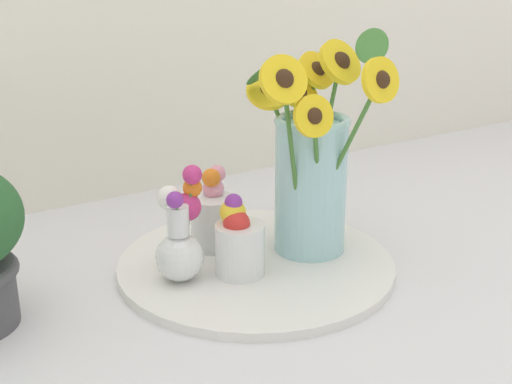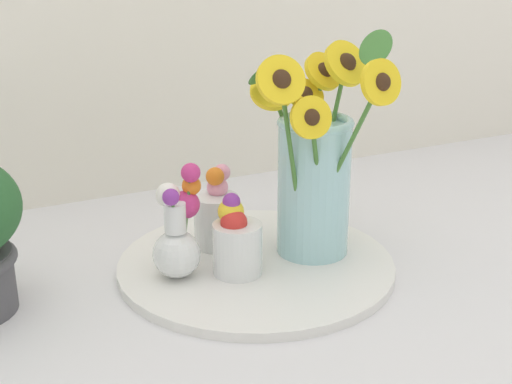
{
  "view_description": "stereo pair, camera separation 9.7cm",
  "coord_description": "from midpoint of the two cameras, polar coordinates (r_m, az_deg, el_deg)",
  "views": [
    {
      "loc": [
        -0.53,
        -0.8,
        0.51
      ],
      "look_at": [
        0.01,
        0.09,
        0.13
      ],
      "focal_mm": 50.0,
      "sensor_mm": 36.0,
      "label": 1
    },
    {
      "loc": [
        -0.44,
        -0.85,
        0.51
      ],
      "look_at": [
        0.01,
        0.09,
        0.13
      ],
      "focal_mm": 50.0,
      "sensor_mm": 36.0,
      "label": 2
    }
  ],
  "objects": [
    {
      "name": "ground_plane",
      "position": [
        1.08,
        4.0,
        -8.2
      ],
      "size": [
        6.0,
        6.0,
        0.0
      ],
      "primitive_type": "plane",
      "color": "silver"
    },
    {
      "name": "serving_tray",
      "position": [
        1.15,
        2.42,
        -5.9
      ],
      "size": [
        0.44,
        0.44,
        0.02
      ],
      "color": "white",
      "rests_on": "ground_plane"
    },
    {
      "name": "mason_jar_sunflowers",
      "position": [
        1.14,
        7.15,
        1.75
      ],
      "size": [
        0.25,
        0.2,
        0.37
      ],
      "color": "#9ED1D6",
      "rests_on": "serving_tray"
    },
    {
      "name": "vase_small_center",
      "position": [
        1.09,
        0.95,
        -3.93
      ],
      "size": [
        0.08,
        0.08,
        0.13
      ],
      "color": "white",
      "rests_on": "serving_tray"
    },
    {
      "name": "vase_bulb_right",
      "position": [
        1.08,
        -3.71,
        -3.34
      ],
      "size": [
        0.09,
        0.08,
        0.17
      ],
      "color": "white",
      "rests_on": "serving_tray"
    },
    {
      "name": "vase_small_back",
      "position": [
        1.19,
        -0.83,
        -1.82
      ],
      "size": [
        0.08,
        0.07,
        0.14
      ],
      "color": "white",
      "rests_on": "serving_tray"
    }
  ]
}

